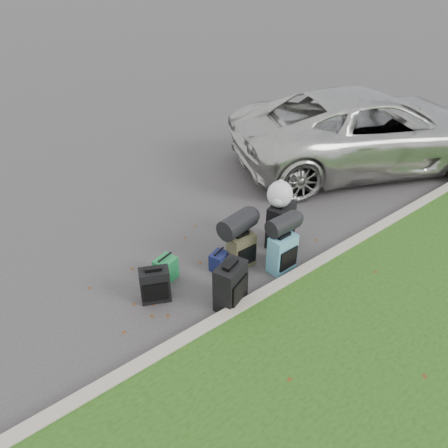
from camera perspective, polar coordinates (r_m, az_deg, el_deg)
ground at (r=6.92m, az=1.69°, el=-4.25°), size 120.00×120.00×0.00m
curb at (r=6.31m, az=7.60°, el=-7.95°), size 120.00×0.18×0.15m
suv at (r=10.06m, az=18.40°, el=11.64°), size 6.44×4.91×1.62m
suitcase_small_black at (r=6.07m, az=-8.99°, el=-7.87°), size 0.46×0.38×0.50m
suitcase_large_black_left at (r=5.86m, az=0.83°, el=-8.04°), size 0.53×0.42×0.66m
suitcase_olive at (r=6.59m, az=2.30°, el=-3.46°), size 0.40×0.25×0.54m
suitcase_teal at (r=6.55m, az=7.60°, el=-3.79°), size 0.42×0.26×0.59m
suitcase_large_black_right at (r=7.06m, az=7.40°, el=-0.12°), size 0.55×0.43×0.73m
tote_green at (r=6.45m, az=-7.61°, el=-5.81°), size 0.36×0.32×0.34m
tote_navy at (r=6.59m, az=-0.67°, el=-4.87°), size 0.31×0.28×0.28m
duffel_left at (r=6.41m, az=1.78°, el=0.03°), size 0.64×0.42×0.32m
duffel_right at (r=6.40m, az=7.75°, el=-0.03°), size 0.50×0.29×0.28m
trash_bag at (r=6.75m, az=7.31°, el=3.88°), size 0.41×0.41×0.41m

